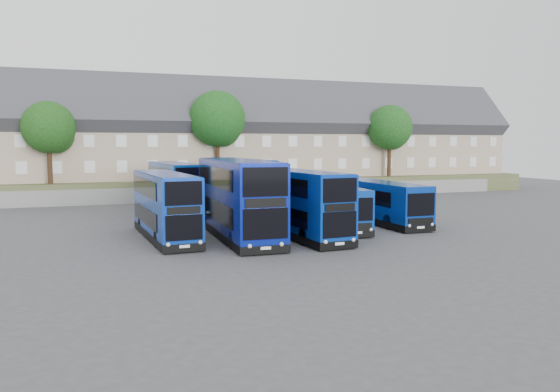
{
  "coord_description": "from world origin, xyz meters",
  "views": [
    {
      "loc": [
        -10.93,
        -29.81,
        5.7
      ],
      "look_at": [
        1.44,
        4.76,
        2.2
      ],
      "focal_mm": 35.0,
      "sensor_mm": 36.0,
      "label": 1
    }
  ],
  "objects": [
    {
      "name": "ground",
      "position": [
        0.0,
        0.0,
        0.0
      ],
      "size": [
        120.0,
        120.0,
        0.0
      ],
      "primitive_type": "plane",
      "color": "#434347",
      "rests_on": "ground"
    },
    {
      "name": "retaining_wall",
      "position": [
        0.0,
        24.0,
        0.75
      ],
      "size": [
        70.0,
        0.4,
        1.5
      ],
      "primitive_type": "cube",
      "color": "slate",
      "rests_on": "ground"
    },
    {
      "name": "earth_bank",
      "position": [
        0.0,
        34.0,
        1.0
      ],
      "size": [
        80.0,
        20.0,
        2.0
      ],
      "primitive_type": "cube",
      "color": "#494F2C",
      "rests_on": "ground"
    },
    {
      "name": "terrace_row",
      "position": [
        6.0,
        30.0,
        6.6
      ],
      "size": [
        66.0,
        10.4,
        11.2
      ],
      "color": "tan",
      "rests_on": "earth_bank"
    },
    {
      "name": "dd_front_left",
      "position": [
        -6.48,
        3.12,
        1.93
      ],
      "size": [
        2.85,
        10.03,
        3.94
      ],
      "rotation": [
        0.0,
        0.0,
        0.06
      ],
      "color": "#0832A0",
      "rests_on": "ground"
    },
    {
      "name": "dd_front_mid",
      "position": [
        -2.21,
        2.21,
        2.31
      ],
      "size": [
        3.0,
        11.9,
        4.7
      ],
      "rotation": [
        0.0,
        0.0,
        -0.02
      ],
      "color": "#071889",
      "rests_on": "ground"
    },
    {
      "name": "dd_front_right",
      "position": [
        1.41,
        1.24,
        1.99
      ],
      "size": [
        3.02,
        10.33,
        4.05
      ],
      "rotation": [
        0.0,
        0.0,
        0.07
      ],
      "color": "#08329F",
      "rests_on": "ground"
    },
    {
      "name": "dd_rear_left",
      "position": [
        -3.99,
        15.75,
        2.02
      ],
      "size": [
        3.11,
        10.49,
        4.11
      ],
      "rotation": [
        0.0,
        0.0,
        0.07
      ],
      "color": "navy",
      "rests_on": "ground"
    },
    {
      "name": "dd_rear_right",
      "position": [
        1.8,
        16.14,
        2.15
      ],
      "size": [
        3.46,
        11.2,
        4.38
      ],
      "rotation": [
        0.0,
        0.0,
        0.09
      ],
      "color": "navy",
      "rests_on": "ground"
    },
    {
      "name": "coach_east_a",
      "position": [
        4.73,
        4.38,
        1.42
      ],
      "size": [
        2.94,
        10.78,
        2.91
      ],
      "rotation": [
        0.0,
        0.0,
        -0.07
      ],
      "color": "#083599",
      "rests_on": "ground"
    },
    {
      "name": "coach_east_b",
      "position": [
        9.11,
        5.08,
        1.47
      ],
      "size": [
        2.41,
        11.0,
        3.0
      ],
      "rotation": [
        0.0,
        0.0,
        0.01
      ],
      "color": "#082E93",
      "rests_on": "ground"
    },
    {
      "name": "tree_west",
      "position": [
        -13.85,
        25.1,
        7.05
      ],
      "size": [
        4.8,
        4.8,
        7.65
      ],
      "color": "#382314",
      "rests_on": "earth_bank"
    },
    {
      "name": "tree_mid",
      "position": [
        2.15,
        25.6,
        8.07
      ],
      "size": [
        5.76,
        5.76,
        9.18
      ],
      "color": "#382314",
      "rests_on": "earth_bank"
    },
    {
      "name": "tree_east",
      "position": [
        22.15,
        25.1,
        7.39
      ],
      "size": [
        5.12,
        5.12,
        8.16
      ],
      "color": "#382314",
      "rests_on": "earth_bank"
    },
    {
      "name": "tree_far",
      "position": [
        28.15,
        32.1,
        7.73
      ],
      "size": [
        5.44,
        5.44,
        8.67
      ],
      "color": "#382314",
      "rests_on": "earth_bank"
    }
  ]
}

